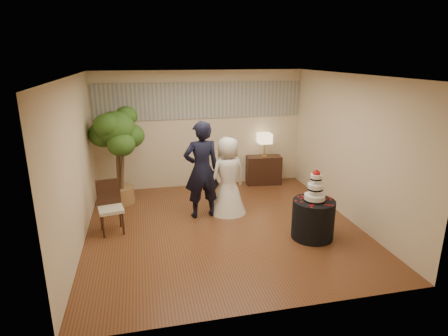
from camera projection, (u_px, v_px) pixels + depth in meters
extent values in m
cube|color=brown|center=(223.00, 227.00, 7.09)|extent=(5.00, 5.00, 0.00)
cube|color=white|center=(223.00, 75.00, 6.27)|extent=(5.00, 5.00, 0.00)
cube|color=beige|center=(201.00, 130.00, 9.01)|extent=(5.00, 0.06, 2.80)
cube|color=beige|center=(270.00, 210.00, 4.35)|extent=(5.00, 0.06, 2.80)
cube|color=beige|center=(75.00, 165.00, 6.16)|extent=(0.06, 5.00, 2.80)
cube|color=beige|center=(350.00, 149.00, 7.20)|extent=(0.06, 5.00, 2.80)
cube|color=#9B9B91|center=(201.00, 101.00, 8.79)|extent=(4.90, 0.02, 0.85)
imported|color=black|center=(202.00, 170.00, 7.32)|extent=(0.75, 0.53, 1.95)
imported|color=white|center=(228.00, 176.00, 7.55)|extent=(0.97, 0.96, 1.59)
cylinder|color=black|center=(313.00, 219.00, 6.60)|extent=(0.96, 0.96, 0.70)
cube|color=#311B11|center=(264.00, 170.00, 9.40)|extent=(0.89, 0.48, 0.71)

